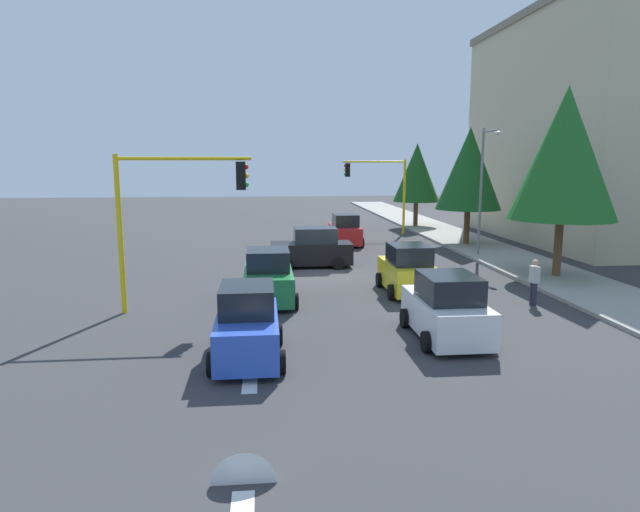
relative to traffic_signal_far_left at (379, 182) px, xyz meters
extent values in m
plane|color=#353538|center=(14.00, -5.65, -3.81)|extent=(120.00, 120.00, 0.00)
cube|color=gray|center=(9.00, 4.85, -3.74)|extent=(80.00, 4.00, 0.15)
cube|color=silver|center=(26.30, -8.65, -3.81)|extent=(2.20, 0.36, 0.01)
cone|color=silver|center=(25.00, -8.65, -3.81)|extent=(0.01, 1.10, 1.10)
cone|color=silver|center=(31.00, -8.65, -3.81)|extent=(0.01, 1.10, 1.10)
cube|color=#C6B793|center=(4.09, 12.85, 3.28)|extent=(18.48, 9.00, 14.20)
cube|color=#776E58|center=(4.09, 12.85, 10.63)|extent=(18.78, 9.30, 0.50)
cylinder|color=yellow|center=(0.00, 1.85, -1.13)|extent=(0.18, 0.18, 5.37)
cylinder|color=yellow|center=(0.00, -0.40, 1.40)|extent=(0.12, 4.50, 0.12)
cube|color=black|center=(0.00, -2.29, 0.82)|extent=(0.36, 0.32, 0.96)
sphere|color=red|center=(0.00, -2.47, 1.12)|extent=(0.18, 0.18, 0.18)
sphere|color=yellow|center=(0.00, -2.47, 0.82)|extent=(0.18, 0.18, 0.18)
sphere|color=green|center=(0.00, -2.47, 0.52)|extent=(0.18, 0.18, 0.18)
cylinder|color=yellow|center=(20.00, -13.15, -1.08)|extent=(0.18, 0.18, 5.47)
cylinder|color=yellow|center=(20.00, -10.90, 1.50)|extent=(0.12, 4.50, 0.12)
cube|color=black|center=(20.00, -9.01, 0.92)|extent=(0.36, 0.32, 0.96)
sphere|color=red|center=(20.00, -8.83, 1.22)|extent=(0.18, 0.18, 0.18)
sphere|color=yellow|center=(20.00, -8.83, 0.92)|extent=(0.18, 0.18, 0.18)
sphere|color=green|center=(20.00, -8.83, 0.62)|extent=(0.18, 0.18, 0.18)
cylinder|color=slate|center=(10.00, 3.55, -0.31)|extent=(0.14, 0.14, 7.00)
cylinder|color=slate|center=(10.90, 3.55, 2.99)|extent=(1.80, 0.10, 0.10)
ellipsoid|color=silver|center=(11.80, 3.55, 2.84)|extent=(0.56, 0.28, 0.20)
cylinder|color=brown|center=(6.00, 4.35, -2.56)|extent=(0.36, 0.36, 2.50)
cone|color=#19511E|center=(6.00, 4.35, 0.99)|extent=(4.00, 4.00, 5.00)
cylinder|color=brown|center=(-4.00, 3.85, -2.67)|extent=(0.36, 0.36, 2.28)
cone|color=#19511E|center=(-4.00, 3.85, 0.55)|extent=(3.65, 3.65, 4.57)
cylinder|color=brown|center=(16.00, 4.85, -2.37)|extent=(0.36, 0.36, 2.88)
cone|color=#1E6023|center=(16.00, 4.85, 1.75)|extent=(4.61, 4.61, 5.77)
cube|color=black|center=(12.00, -5.91, -3.12)|extent=(1.72, 4.02, 1.05)
cube|color=black|center=(12.00, -5.71, -2.22)|extent=(1.52, 2.09, 0.76)
cylinder|color=black|center=(12.92, -7.16, -3.51)|extent=(0.20, 0.60, 0.60)
cylinder|color=black|center=(11.08, -7.16, -3.51)|extent=(0.20, 0.60, 0.60)
cylinder|color=black|center=(12.92, -4.66, -3.51)|extent=(0.20, 0.60, 0.60)
cylinder|color=black|center=(11.08, -4.66, -3.51)|extent=(0.20, 0.60, 0.60)
cube|color=blue|center=(25.06, -8.73, -3.12)|extent=(3.66, 1.61, 1.05)
cube|color=black|center=(24.88, -8.73, -2.22)|extent=(1.90, 1.41, 0.76)
cylinder|color=black|center=(26.20, -7.87, -3.51)|extent=(0.60, 0.20, 0.60)
cylinder|color=black|center=(26.20, -9.60, -3.51)|extent=(0.60, 0.20, 0.60)
cylinder|color=black|center=(23.93, -7.87, -3.51)|extent=(0.60, 0.20, 0.60)
cylinder|color=black|center=(23.93, -9.60, -3.51)|extent=(0.60, 0.20, 0.60)
cube|color=red|center=(4.76, -3.14, -3.12)|extent=(3.72, 1.67, 1.05)
cube|color=black|center=(4.95, -3.14, -2.22)|extent=(1.93, 1.47, 0.76)
cylinder|color=black|center=(3.61, -4.04, -3.51)|extent=(0.60, 0.20, 0.60)
cylinder|color=black|center=(3.61, -2.24, -3.51)|extent=(0.60, 0.20, 0.60)
cylinder|color=black|center=(5.91, -4.04, -3.51)|extent=(0.60, 0.20, 0.60)
cylinder|color=black|center=(5.91, -2.24, -3.51)|extent=(0.60, 0.20, 0.60)
cube|color=white|center=(23.86, -2.91, -3.12)|extent=(3.85, 1.74, 1.05)
cube|color=black|center=(24.06, -2.91, -2.22)|extent=(2.00, 1.53, 0.76)
cylinder|color=black|center=(22.67, -3.84, -3.51)|extent=(0.60, 0.20, 0.60)
cylinder|color=black|center=(22.67, -1.98, -3.51)|extent=(0.60, 0.20, 0.60)
cylinder|color=black|center=(25.06, -3.84, -3.51)|extent=(0.60, 0.20, 0.60)
cylinder|color=black|center=(25.06, -1.98, -3.51)|extent=(0.60, 0.20, 0.60)
cube|color=#1E7238|center=(19.00, -8.12, -3.12)|extent=(3.65, 1.78, 1.05)
cube|color=black|center=(18.81, -8.12, -2.22)|extent=(1.90, 1.56, 0.76)
cylinder|color=black|center=(20.13, -7.17, -3.51)|extent=(0.60, 0.20, 0.60)
cylinder|color=black|center=(20.13, -9.07, -3.51)|extent=(0.60, 0.20, 0.60)
cylinder|color=black|center=(17.86, -7.17, -3.51)|extent=(0.60, 0.20, 0.60)
cylinder|color=black|center=(17.86, -9.07, -3.51)|extent=(0.60, 0.20, 0.60)
cube|color=yellow|center=(17.99, -2.54, -3.12)|extent=(3.65, 1.70, 1.05)
cube|color=black|center=(18.17, -2.54, -2.22)|extent=(1.90, 1.49, 0.76)
cylinder|color=black|center=(16.86, -3.45, -3.51)|extent=(0.60, 0.20, 0.60)
cylinder|color=black|center=(16.86, -1.64, -3.51)|extent=(0.60, 0.20, 0.60)
cylinder|color=black|center=(19.12, -3.45, -3.51)|extent=(0.60, 0.20, 0.60)
cylinder|color=black|center=(19.12, -1.64, -3.51)|extent=(0.60, 0.20, 0.60)
cylinder|color=#262638|center=(20.52, 1.56, -3.39)|extent=(0.16, 0.16, 0.85)
cylinder|color=#262638|center=(20.32, 1.56, -3.39)|extent=(0.16, 0.16, 0.85)
cube|color=#B2B2B2|center=(20.42, 1.56, -2.66)|extent=(0.40, 0.24, 0.60)
sphere|color=tan|center=(20.42, 1.56, -2.22)|extent=(0.22, 0.22, 0.22)
camera|label=1|loc=(39.43, -8.25, 1.39)|focal=31.24mm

